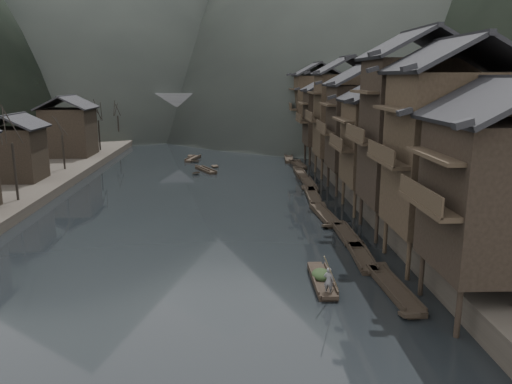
{
  "coord_description": "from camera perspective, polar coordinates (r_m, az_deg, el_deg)",
  "views": [
    {
      "loc": [
        3.6,
        -31.82,
        12.26
      ],
      "look_at": [
        5.41,
        10.23,
        2.5
      ],
      "focal_mm": 35.0,
      "sensor_mm": 36.0,
      "label": 1
    }
  ],
  "objects": [
    {
      "name": "water",
      "position": [
        34.29,
        -8.41,
        -8.04
      ],
      "size": [
        300.0,
        300.0,
        0.0
      ],
      "primitive_type": "plane",
      "color": "black",
      "rests_on": "ground"
    },
    {
      "name": "right_bank",
      "position": [
        79.2,
        20.98,
        3.94
      ],
      "size": [
        40.0,
        200.0,
        1.8
      ],
      "primitive_type": "cube",
      "color": "#2D2823",
      "rests_on": "ground"
    },
    {
      "name": "stilt_houses",
      "position": [
        52.98,
        12.67,
        9.01
      ],
      "size": [
        9.0,
        67.6,
        15.96
      ],
      "color": "black",
      "rests_on": "ground"
    },
    {
      "name": "bare_trees",
      "position": [
        54.94,
        -24.61,
        5.88
      ],
      "size": [
        3.97,
        73.58,
        7.94
      ],
      "color": "black",
      "rests_on": "left_bank"
    },
    {
      "name": "moored_sampans",
      "position": [
        52.7,
        6.86,
        -0.27
      ],
      "size": [
        2.87,
        55.88,
        0.47
      ],
      "color": "black",
      "rests_on": "water"
    },
    {
      "name": "midriver_boats",
      "position": [
        71.2,
        -6.52,
        3.22
      ],
      "size": [
        5.16,
        14.9,
        0.44
      ],
      "color": "black",
      "rests_on": "water"
    },
    {
      "name": "stone_bridge",
      "position": [
        104.13,
        -4.49,
        9.08
      ],
      "size": [
        40.0,
        6.0,
        9.0
      ],
      "color": "#4C4C4F",
      "rests_on": "ground"
    },
    {
      "name": "hero_sampan",
      "position": [
        30.98,
        7.55,
        -9.97
      ],
      "size": [
        1.21,
        5.44,
        0.44
      ],
      "color": "black",
      "rests_on": "water"
    },
    {
      "name": "cargo_heap",
      "position": [
        30.98,
        7.49,
        -8.78
      ],
      "size": [
        1.2,
        1.57,
        0.72
      ],
      "primitive_type": "ellipsoid",
      "color": "black",
      "rests_on": "hero_sampan"
    },
    {
      "name": "boatman",
      "position": [
        28.86,
        8.31,
        -9.56
      ],
      "size": [
        0.69,
        0.6,
        1.58
      ],
      "primitive_type": "imported",
      "rotation": [
        0.0,
        0.0,
        2.67
      ],
      "color": "#59595B",
      "rests_on": "hero_sampan"
    },
    {
      "name": "bamboo_pole",
      "position": [
        28.05,
        8.88,
        -4.87
      ],
      "size": [
        1.57,
        2.75,
        3.37
      ],
      "primitive_type": "cylinder",
      "rotation": [
        0.75,
        0.0,
        -0.51
      ],
      "color": "#8C7A51",
      "rests_on": "boatman"
    }
  ]
}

